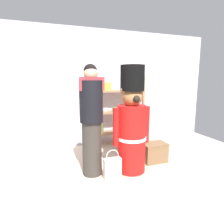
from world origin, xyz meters
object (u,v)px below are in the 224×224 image
at_px(person_shopper, 92,120).
at_px(shopping_bag, 112,168).
at_px(display_crate, 154,152).
at_px(teddy_bear_guard, 132,124).
at_px(merchandise_shelf, 117,110).

xyz_separation_m(person_shopper, shopping_bag, (0.25, -0.26, -0.72)).
height_order(person_shopper, display_crate, person_shopper).
xyz_separation_m(person_shopper, display_crate, (1.19, 0.08, -0.72)).
bearing_deg(teddy_bear_guard, display_crate, 17.77).
relative_size(merchandise_shelf, display_crate, 3.51).
height_order(teddy_bear_guard, person_shopper, person_shopper).
distance_m(teddy_bear_guard, display_crate, 0.84).
xyz_separation_m(teddy_bear_guard, shopping_bag, (-0.39, -0.17, -0.61)).
relative_size(merchandise_shelf, shopping_bag, 3.40).
distance_m(merchandise_shelf, person_shopper, 1.54).
relative_size(merchandise_shelf, teddy_bear_guard, 0.92).
distance_m(merchandise_shelf, shopping_bag, 1.76).
bearing_deg(person_shopper, teddy_bear_guard, -8.75).
height_order(teddy_bear_guard, shopping_bag, teddy_bear_guard).
xyz_separation_m(merchandise_shelf, person_shopper, (-0.90, -1.24, 0.08)).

